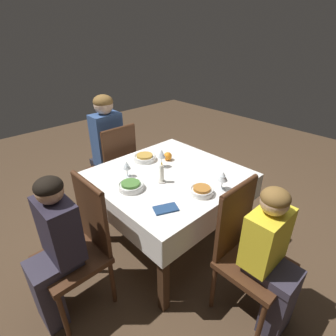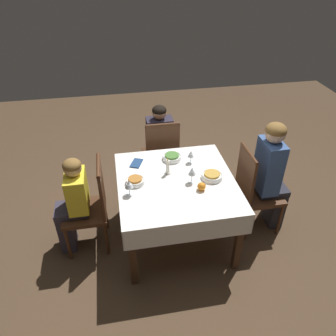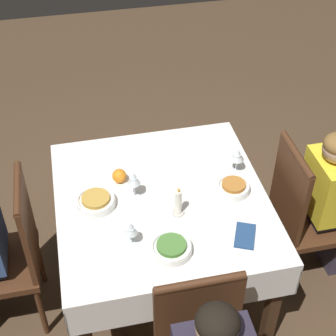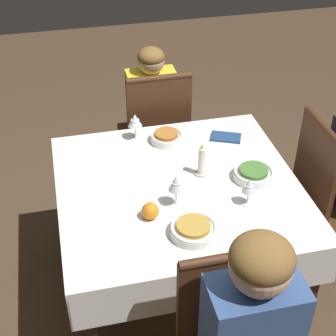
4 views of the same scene
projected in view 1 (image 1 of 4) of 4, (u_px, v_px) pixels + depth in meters
name	position (u px, v px, depth m)	size (l,w,h in m)	color
ground_plane	(168.00, 240.00, 2.52)	(8.00, 8.00, 0.00)	#4C3826
dining_table	(168.00, 183.00, 2.22)	(1.14, 1.10, 0.73)	white
chair_south	(116.00, 165.00, 2.79)	(0.41, 0.42, 0.96)	#472816
chair_east	(80.00, 243.00, 1.77)	(0.42, 0.41, 0.96)	#472816
chair_north	(246.00, 249.00, 1.72)	(0.41, 0.42, 0.96)	#472816
person_adult_denim	(106.00, 145.00, 2.80)	(0.30, 0.34, 1.23)	#282833
person_child_dark	(54.00, 248.00, 1.63)	(0.33, 0.30, 1.07)	#383342
person_child_yellow	(272.00, 257.00, 1.59)	(0.30, 0.33, 1.03)	#383342
bowl_south	(145.00, 157.00, 2.39)	(0.20, 0.20, 0.06)	white
wine_glass_south	(161.00, 154.00, 2.24)	(0.07, 0.07, 0.16)	white
bowl_east	(131.00, 186.00, 1.96)	(0.19, 0.19, 0.06)	white
wine_glass_east	(127.00, 166.00, 2.09)	(0.06, 0.06, 0.14)	white
bowl_north	(202.00, 191.00, 1.90)	(0.17, 0.17, 0.06)	white
wine_glass_north	(223.00, 177.00, 1.92)	(0.08, 0.08, 0.15)	white
candle_centerpiece	(162.00, 175.00, 2.03)	(0.06, 0.06, 0.18)	beige
orange_fruit	(168.00, 156.00, 2.39)	(0.08, 0.08, 0.08)	orange
napkin_red_folded	(166.00, 209.00, 1.75)	(0.18, 0.15, 0.01)	navy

